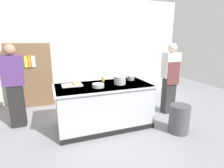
{
  "coord_description": "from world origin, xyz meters",
  "views": [
    {
      "loc": [
        -1.02,
        -3.3,
        1.82
      ],
      "look_at": [
        0.25,
        0.2,
        0.85
      ],
      "focal_mm": 28.17,
      "sensor_mm": 36.0,
      "label": 1
    }
  ],
  "objects_px": {
    "onion": "(74,83)",
    "bookshelf": "(31,75)",
    "sauce_pan": "(131,78)",
    "person_chef": "(170,77)",
    "mixing_bowl": "(98,85)",
    "trash_bin": "(179,119)",
    "juice_cup": "(103,79)",
    "stock_pot": "(120,80)",
    "person_guest": "(14,85)"
  },
  "relations": [
    {
      "from": "person_guest",
      "to": "bookshelf",
      "type": "bearing_deg",
      "value": -174.87
    },
    {
      "from": "onion",
      "to": "juice_cup",
      "type": "xyz_separation_m",
      "value": [
        0.65,
        0.15,
        -0.01
      ]
    },
    {
      "from": "juice_cup",
      "to": "mixing_bowl",
      "type": "bearing_deg",
      "value": -118.71
    },
    {
      "from": "mixing_bowl",
      "to": "stock_pot",
      "type": "bearing_deg",
      "value": 8.74
    },
    {
      "from": "mixing_bowl",
      "to": "bookshelf",
      "type": "relative_size",
      "value": 0.14
    },
    {
      "from": "person_guest",
      "to": "trash_bin",
      "type": "bearing_deg",
      "value": 80.71
    },
    {
      "from": "sauce_pan",
      "to": "stock_pot",
      "type": "bearing_deg",
      "value": -145.53
    },
    {
      "from": "person_chef",
      "to": "bookshelf",
      "type": "distance_m",
      "value": 3.63
    },
    {
      "from": "stock_pot",
      "to": "juice_cup",
      "type": "xyz_separation_m",
      "value": [
        -0.26,
        0.34,
        -0.03
      ]
    },
    {
      "from": "onion",
      "to": "juice_cup",
      "type": "bearing_deg",
      "value": 12.92
    },
    {
      "from": "mixing_bowl",
      "to": "onion",
      "type": "bearing_deg",
      "value": 148.29
    },
    {
      "from": "onion",
      "to": "bookshelf",
      "type": "relative_size",
      "value": 0.05
    },
    {
      "from": "bookshelf",
      "to": "juice_cup",
      "type": "bearing_deg",
      "value": -43.85
    },
    {
      "from": "stock_pot",
      "to": "person_guest",
      "type": "bearing_deg",
      "value": 162.24
    },
    {
      "from": "mixing_bowl",
      "to": "trash_bin",
      "type": "height_order",
      "value": "mixing_bowl"
    },
    {
      "from": "onion",
      "to": "person_chef",
      "type": "relative_size",
      "value": 0.05
    },
    {
      "from": "trash_bin",
      "to": "onion",
      "type": "bearing_deg",
      "value": 154.32
    },
    {
      "from": "juice_cup",
      "to": "person_chef",
      "type": "height_order",
      "value": "person_chef"
    },
    {
      "from": "trash_bin",
      "to": "person_chef",
      "type": "xyz_separation_m",
      "value": [
        0.41,
        0.89,
        0.63
      ]
    },
    {
      "from": "stock_pot",
      "to": "mixing_bowl",
      "type": "height_order",
      "value": "stock_pot"
    },
    {
      "from": "mixing_bowl",
      "to": "bookshelf",
      "type": "height_order",
      "value": "bookshelf"
    },
    {
      "from": "juice_cup",
      "to": "person_guest",
      "type": "bearing_deg",
      "value": 169.9
    },
    {
      "from": "juice_cup",
      "to": "bookshelf",
      "type": "distance_m",
      "value": 2.18
    },
    {
      "from": "bookshelf",
      "to": "onion",
      "type": "bearing_deg",
      "value": -60.99
    },
    {
      "from": "trash_bin",
      "to": "person_guest",
      "type": "distance_m",
      "value": 3.37
    },
    {
      "from": "stock_pot",
      "to": "person_guest",
      "type": "height_order",
      "value": "person_guest"
    },
    {
      "from": "onion",
      "to": "sauce_pan",
      "type": "distance_m",
      "value": 1.29
    },
    {
      "from": "sauce_pan",
      "to": "person_chef",
      "type": "xyz_separation_m",
      "value": [
        1.01,
        -0.08,
        -0.03
      ]
    },
    {
      "from": "sauce_pan",
      "to": "juice_cup",
      "type": "bearing_deg",
      "value": 172.65
    },
    {
      "from": "stock_pot",
      "to": "trash_bin",
      "type": "distance_m",
      "value": 1.4
    },
    {
      "from": "juice_cup",
      "to": "trash_bin",
      "type": "bearing_deg",
      "value": -40.54
    },
    {
      "from": "juice_cup",
      "to": "trash_bin",
      "type": "distance_m",
      "value": 1.76
    },
    {
      "from": "person_chef",
      "to": "person_guest",
      "type": "xyz_separation_m",
      "value": [
        -3.43,
        0.48,
        -0.0
      ]
    },
    {
      "from": "mixing_bowl",
      "to": "juice_cup",
      "type": "bearing_deg",
      "value": 61.29
    },
    {
      "from": "onion",
      "to": "trash_bin",
      "type": "bearing_deg",
      "value": -25.68
    },
    {
      "from": "mixing_bowl",
      "to": "juice_cup",
      "type": "height_order",
      "value": "juice_cup"
    },
    {
      "from": "onion",
      "to": "sauce_pan",
      "type": "bearing_deg",
      "value": 3.02
    },
    {
      "from": "person_chef",
      "to": "person_guest",
      "type": "bearing_deg",
      "value": 98.85
    },
    {
      "from": "trash_bin",
      "to": "person_chef",
      "type": "relative_size",
      "value": 0.33
    },
    {
      "from": "person_chef",
      "to": "bookshelf",
      "type": "bearing_deg",
      "value": 79.36
    },
    {
      "from": "trash_bin",
      "to": "sauce_pan",
      "type": "bearing_deg",
      "value": 121.69
    },
    {
      "from": "juice_cup",
      "to": "person_chef",
      "type": "distance_m",
      "value": 1.66
    },
    {
      "from": "sauce_pan",
      "to": "mixing_bowl",
      "type": "xyz_separation_m",
      "value": [
        -0.86,
        -0.33,
        -0.01
      ]
    },
    {
      "from": "trash_bin",
      "to": "bookshelf",
      "type": "height_order",
      "value": "bookshelf"
    },
    {
      "from": "sauce_pan",
      "to": "bookshelf",
      "type": "distance_m",
      "value": 2.72
    },
    {
      "from": "juice_cup",
      "to": "stock_pot",
      "type": "bearing_deg",
      "value": -52.24
    },
    {
      "from": "person_chef",
      "to": "mixing_bowl",
      "type": "bearing_deg",
      "value": 114.41
    },
    {
      "from": "juice_cup",
      "to": "person_guest",
      "type": "height_order",
      "value": "person_guest"
    },
    {
      "from": "mixing_bowl",
      "to": "person_chef",
      "type": "distance_m",
      "value": 1.89
    },
    {
      "from": "sauce_pan",
      "to": "juice_cup",
      "type": "relative_size",
      "value": 2.2
    }
  ]
}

